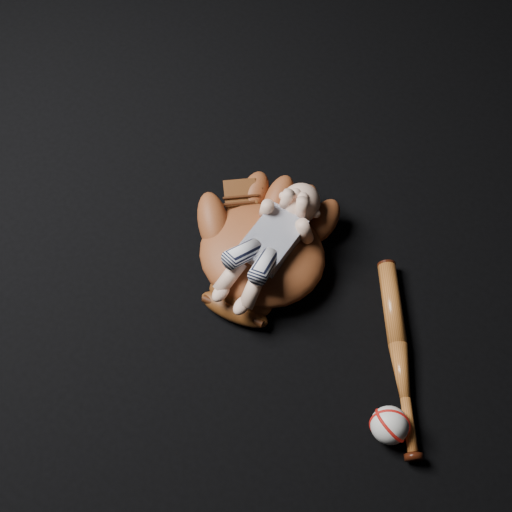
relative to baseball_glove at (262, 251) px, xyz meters
name	(u,v)px	position (x,y,z in m)	size (l,w,h in m)	color
baseball_glove	(262,251)	(0.00, 0.00, 0.00)	(0.36, 0.41, 0.13)	brown
newborn_baby	(266,246)	(0.02, -0.01, 0.05)	(0.16, 0.34, 0.14)	beige
baseball_bat	(399,356)	(0.37, -0.01, -0.04)	(0.04, 0.44, 0.04)	#A95720
baseball	(390,425)	(0.43, -0.16, -0.03)	(0.08, 0.08, 0.08)	white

